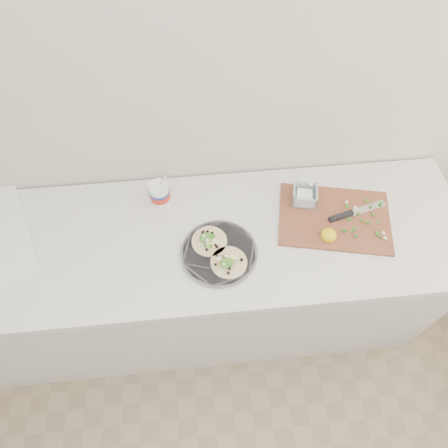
{
  "coord_description": "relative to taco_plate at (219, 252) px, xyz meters",
  "views": [
    {
      "loc": [
        0.11,
        0.55,
        2.29
      ],
      "look_at": [
        0.2,
        1.43,
        0.96
      ],
      "focal_mm": 32.0,
      "sensor_mm": 36.0,
      "label": 1
    }
  ],
  "objects": [
    {
      "name": "cutboard",
      "position": [
        0.49,
        0.13,
        0.0
      ],
      "size": [
        0.52,
        0.41,
        0.07
      ],
      "rotation": [
        0.0,
        0.0,
        -0.21
      ],
      "color": "brown",
      "rests_on": "counter"
    },
    {
      "name": "taco_plate",
      "position": [
        0.0,
        0.0,
        0.0
      ],
      "size": [
        0.31,
        0.31,
        0.04
      ],
      "rotation": [
        0.0,
        0.0,
        0.32
      ],
      "color": "#55565B",
      "rests_on": "counter"
    },
    {
      "name": "counter",
      "position": [
        -0.17,
        0.1,
        -0.47
      ],
      "size": [
        2.44,
        0.66,
        0.9
      ],
      "color": "silver",
      "rests_on": "ground"
    },
    {
      "name": "tub",
      "position": [
        -0.22,
        0.29,
        0.05
      ],
      "size": [
        0.09,
        0.09,
        0.2
      ],
      "rotation": [
        0.0,
        0.0,
        -0.08
      ],
      "color": "white",
      "rests_on": "counter"
    }
  ]
}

